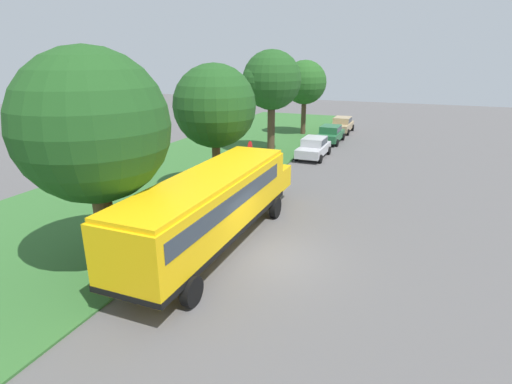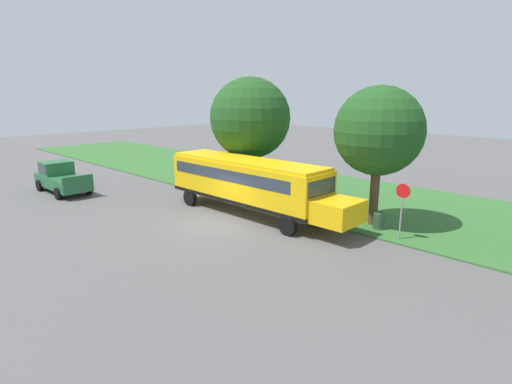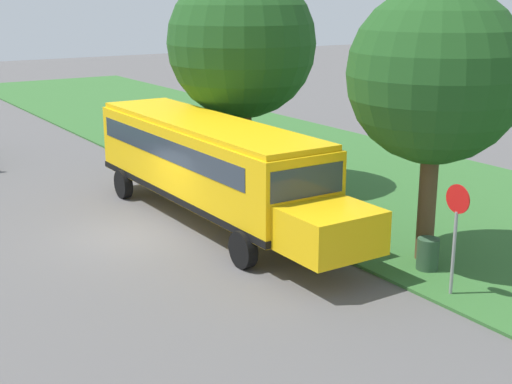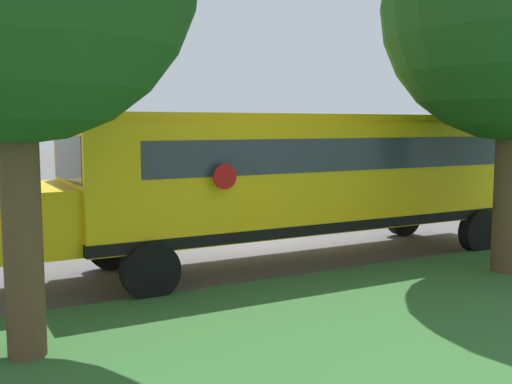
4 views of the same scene
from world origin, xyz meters
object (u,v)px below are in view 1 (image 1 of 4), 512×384
car_tan_furthest (342,124)px  oak_tree_roadside_mid (216,106)px  school_bus (214,203)px  car_green_middle (330,133)px  oak_tree_far_end (269,81)px  trash_bin (230,184)px  car_silver_nearest (314,146)px  oak_tree_beside_bus (92,127)px  oak_tree_across_road (302,82)px  stop_sign (250,158)px

car_tan_furthest → oak_tree_roadside_mid: bearing=-97.6°
school_bus → oak_tree_roadside_mid: size_ratio=1.73×
car_green_middle → oak_tree_far_end: (-3.75, -6.06, 4.81)m
oak_tree_roadside_mid → trash_bin: oak_tree_roadside_mid is taller
car_silver_nearest → car_green_middle: size_ratio=1.00×
oak_tree_beside_bus → oak_tree_roadside_mid: bearing=90.4°
oak_tree_across_road → oak_tree_far_end: bearing=-90.9°
school_bus → oak_tree_beside_bus: 5.27m
oak_tree_beside_bus → oak_tree_far_end: bearing=92.5°
car_green_middle → trash_bin: (-2.48, -16.01, -0.43)m
car_tan_furthest → oak_tree_roadside_mid: (-2.97, -22.16, 4.05)m
oak_tree_roadside_mid → oak_tree_far_end: size_ratio=0.89×
car_silver_nearest → oak_tree_beside_bus: oak_tree_beside_bus is taller
car_green_middle → oak_tree_roadside_mid: size_ratio=0.61×
oak_tree_beside_bus → oak_tree_across_road: bearing=91.4°
oak_tree_roadside_mid → oak_tree_beside_bus: bearing=-89.6°
car_tan_furthest → oak_tree_far_end: 13.23m
car_silver_nearest → car_tan_furthest: same height
car_tan_furthest → trash_bin: 21.83m
car_silver_nearest → oak_tree_across_road: (-3.61, 9.02, 4.23)m
car_silver_nearest → car_tan_furthest: 11.81m
car_silver_nearest → oak_tree_roadside_mid: oak_tree_roadside_mid is taller
school_bus → oak_tree_across_road: size_ratio=1.72×
car_silver_nearest → oak_tree_far_end: 6.10m
oak_tree_beside_bus → oak_tree_far_end: (-0.85, 19.56, 0.49)m
oak_tree_far_end → school_bus: bearing=-77.1°
school_bus → stop_sign: school_bus is taller
car_silver_nearest → car_tan_furthest: (0.00, 11.81, 0.00)m
stop_sign → oak_tree_roadside_mid: bearing=-121.8°
oak_tree_roadside_mid → oak_tree_across_road: bearing=91.9°
car_green_middle → oak_tree_beside_bus: size_ratio=0.56×
car_silver_nearest → stop_sign: bearing=-102.0°
oak_tree_far_end → oak_tree_roadside_mid: bearing=-85.7°
car_silver_nearest → trash_bin: 10.19m
oak_tree_beside_bus → oak_tree_across_road: size_ratio=1.09×
oak_tree_far_end → stop_sign: oak_tree_far_end is taller
car_tan_furthest → oak_tree_beside_bus: size_ratio=0.56×
school_bus → car_tan_furthest: size_ratio=2.82×
oak_tree_far_end → trash_bin: oak_tree_far_end is taller
oak_tree_beside_bus → stop_sign: bearing=84.3°
car_green_middle → school_bus: bearing=-89.8°
oak_tree_beside_bus → oak_tree_across_road: 28.51m
trash_bin → oak_tree_far_end: bearing=97.3°
oak_tree_roadside_mid → oak_tree_far_end: oak_tree_far_end is taller
car_green_middle → trash_bin: car_green_middle is taller
oak_tree_roadside_mid → stop_sign: 3.89m
car_green_middle → oak_tree_across_road: oak_tree_across_road is taller
car_green_middle → oak_tree_beside_bus: 26.14m
car_tan_furthest → oak_tree_far_end: (-3.75, -11.74, 4.81)m
car_silver_nearest → oak_tree_roadside_mid: size_ratio=0.61×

